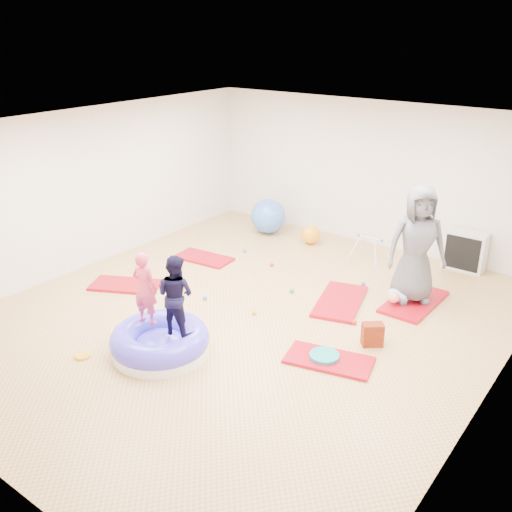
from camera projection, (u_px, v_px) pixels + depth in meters
The scene contains 19 objects.
room at pixel (243, 230), 8.05m from camera, with size 7.01×8.01×2.81m.
gym_mat_front_left at pixel (125, 285), 9.58m from camera, with size 1.14×0.57×0.05m, color maroon.
gym_mat_mid_left at pixel (204, 258), 10.68m from camera, with size 1.07×0.53×0.04m, color maroon.
gym_mat_center_back at pixel (340, 301), 9.01m from camera, with size 1.29×0.65×0.05m, color maroon.
gym_mat_right at pixel (329, 360), 7.45m from camera, with size 1.12×0.56×0.05m, color maroon.
gym_mat_rear_right at pixel (414, 302), 8.99m from camera, with size 1.31×0.65×0.05m, color maroon.
inflatable_cushion at pixel (160, 342), 7.60m from camera, with size 1.33×1.33×0.42m.
child_pink at pixel (145, 285), 7.54m from camera, with size 0.38×0.25×1.03m, color #EB415D.
child_navy at pixel (175, 291), 7.29m from camera, with size 0.53×0.41×1.09m, color black.
adult_caregiver at pixel (417, 245), 8.68m from camera, with size 0.90×0.59×1.85m, color #4B4E56.
infant at pixel (397, 296), 8.89m from camera, with size 0.37×0.37×0.22m.
ball_pit_balls at pixel (263, 298), 9.10m from camera, with size 3.11×3.50×0.08m.
exercise_ball_blue at pixel (268, 216), 11.90m from camera, with size 0.73×0.73×0.73m, color blue.
exercise_ball_orange at pixel (311, 235), 11.37m from camera, with size 0.38×0.38×0.38m, color orange.
infant_play_gym at pixel (370, 245), 10.46m from camera, with size 0.62×0.59×0.48m.
cube_shelf at pixel (465, 251), 10.13m from camera, with size 0.71×0.35×0.71m.
balance_disc at pixel (324, 357), 7.48m from camera, with size 0.40×0.40×0.09m, color teal.
backpack at pixel (372, 334), 7.78m from camera, with size 0.28×0.17×0.33m, color red.
yellow_toy at pixel (83, 356), 7.56m from camera, with size 0.21×0.21×0.03m, color orange.
Camera 1 is at (4.68, -5.97, 4.12)m, focal length 40.00 mm.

